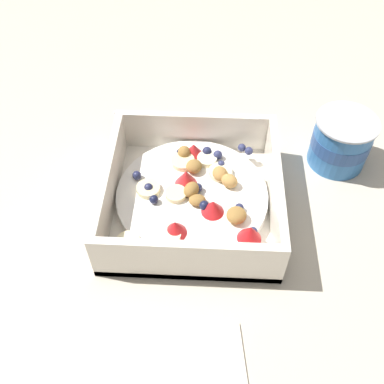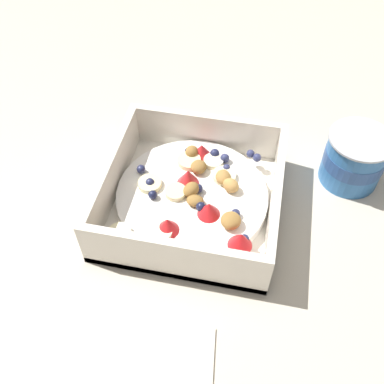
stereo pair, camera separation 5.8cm
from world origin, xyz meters
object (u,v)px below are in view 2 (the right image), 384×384
Objects in this scene: spoon at (204,125)px; yogurt_cup at (354,158)px; folded_napkin at (150,380)px; fruit_bowl at (193,196)px.

spoon is 2.03× the size of yogurt_cup.
spoon reaches higher than folded_napkin.
folded_napkin is (0.39, 0.02, -0.00)m from spoon.
folded_napkin is at bearing -31.64° from yogurt_cup.
spoon is 0.39m from folded_napkin.
yogurt_cup is at bearing 115.22° from fruit_bowl.
fruit_bowl is 2.59× the size of yogurt_cup.
spoon is 1.44× the size of folded_napkin.
spoon is 0.23m from yogurt_cup.
yogurt_cup is 0.38m from folded_napkin.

